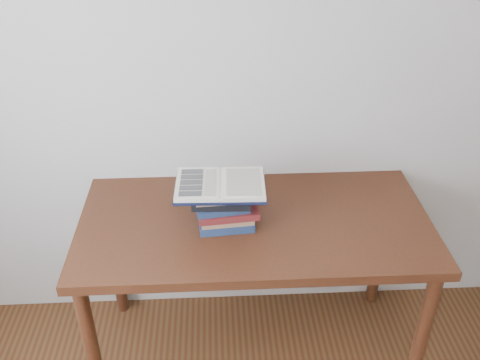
{
  "coord_description": "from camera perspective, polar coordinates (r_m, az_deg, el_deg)",
  "views": [
    {
      "loc": [
        -0.22,
        -0.44,
        2.14
      ],
      "look_at": [
        -0.13,
        1.35,
        1.02
      ],
      "focal_mm": 40.0,
      "sensor_mm": 36.0,
      "label": 1
    }
  ],
  "objects": [
    {
      "name": "desk",
      "position": [
        2.33,
        1.56,
        -6.19
      ],
      "size": [
        1.49,
        0.74,
        0.8
      ],
      "color": "#432010",
      "rests_on": "ground"
    },
    {
      "name": "room_shell",
      "position": [
        0.7,
        10.12,
        -16.2
      ],
      "size": [
        3.54,
        3.54,
        2.62
      ],
      "color": "beige",
      "rests_on": "ground"
    },
    {
      "name": "open_book",
      "position": [
        2.14,
        -2.11,
        -0.52
      ],
      "size": [
        0.37,
        0.26,
        0.03
      ],
      "rotation": [
        0.0,
        0.0,
        -0.03
      ],
      "color": "black",
      "rests_on": "book_stack"
    },
    {
      "name": "book_stack",
      "position": [
        2.19,
        -1.66,
        -2.8
      ],
      "size": [
        0.27,
        0.2,
        0.18
      ],
      "color": "navy",
      "rests_on": "desk"
    }
  ]
}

